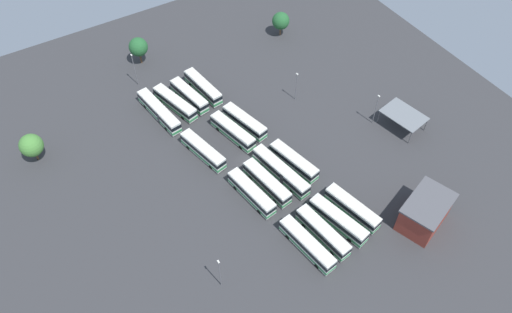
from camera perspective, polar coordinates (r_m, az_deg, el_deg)
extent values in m
plane|color=#333335|center=(105.56, -0.85, -0.56)|extent=(126.86, 126.86, 0.00)
cube|color=silver|center=(97.99, 10.95, -5.82)|extent=(12.15, 4.97, 2.92)
cube|color=beige|center=(96.75, 11.08, -5.30)|extent=(11.64, 4.67, 0.14)
cube|color=black|center=(97.61, 10.99, -5.66)|extent=(12.21, 5.02, 0.93)
cube|color=#2D8C4C|center=(98.66, 10.88, -6.09)|extent=(12.21, 5.02, 0.58)
cube|color=black|center=(99.31, 8.36, -3.63)|extent=(0.49, 2.00, 1.07)
cylinder|color=black|center=(99.49, 8.80, -5.37)|extent=(1.04, 0.51, 1.00)
cylinder|color=black|center=(100.65, 9.64, -4.62)|extent=(1.04, 0.51, 1.00)
cylinder|color=black|center=(97.51, 12.10, -7.89)|extent=(1.04, 0.51, 1.00)
cylinder|color=black|center=(98.69, 12.92, -7.09)|extent=(1.04, 0.51, 1.00)
cube|color=silver|center=(95.99, 9.37, -7.18)|extent=(12.77, 5.28, 2.92)
cube|color=beige|center=(94.73, 9.48, -6.67)|extent=(12.23, 4.97, 0.14)
cube|color=black|center=(95.60, 9.40, -7.02)|extent=(12.84, 5.33, 0.93)
cube|color=#2D8C4C|center=(96.67, 9.31, -7.44)|extent=(12.84, 5.33, 0.58)
cube|color=black|center=(97.41, 6.56, -4.84)|extent=(0.52, 1.99, 1.07)
cylinder|color=black|center=(97.60, 7.09, -6.65)|extent=(1.04, 0.52, 1.00)
cylinder|color=black|center=(98.70, 7.95, -5.86)|extent=(1.04, 0.52, 1.00)
cylinder|color=black|center=(95.52, 10.65, -9.36)|extent=(1.04, 0.52, 1.00)
cylinder|color=black|center=(96.64, 11.49, -8.51)|extent=(1.04, 0.52, 1.00)
cube|color=silver|center=(94.13, 7.65, -8.57)|extent=(12.39, 4.12, 2.92)
cube|color=beige|center=(92.84, 7.75, -8.07)|extent=(11.88, 3.86, 0.14)
cube|color=black|center=(93.74, 7.68, -8.42)|extent=(12.46, 4.17, 0.93)
cube|color=#2D8C4C|center=(94.82, 7.60, -8.83)|extent=(12.46, 4.17, 0.58)
cube|color=black|center=(95.78, 5.14, -6.02)|extent=(0.34, 2.02, 1.07)
cylinder|color=black|center=(95.98, 5.51, -7.88)|extent=(1.03, 0.43, 1.00)
cylinder|color=black|center=(96.94, 6.50, -7.14)|extent=(1.03, 0.43, 1.00)
cylinder|color=black|center=(93.59, 8.69, -10.85)|extent=(1.03, 0.43, 1.00)
cylinder|color=black|center=(94.57, 9.68, -10.06)|extent=(1.03, 0.43, 1.00)
cube|color=silver|center=(92.47, 5.86, -9.94)|extent=(12.78, 4.25, 2.92)
cube|color=beige|center=(91.16, 5.93, -9.46)|extent=(12.26, 3.98, 0.14)
cube|color=black|center=(92.07, 5.88, -9.80)|extent=(12.85, 4.29, 0.93)
cube|color=#2D8C4C|center=(93.17, 5.82, -10.20)|extent=(12.85, 4.29, 0.58)
cube|color=black|center=(94.21, 3.24, -7.26)|extent=(0.35, 2.02, 1.07)
cylinder|color=black|center=(94.43, 3.65, -9.17)|extent=(1.03, 0.44, 1.00)
cylinder|color=black|center=(95.31, 4.68, -8.41)|extent=(1.03, 0.44, 1.00)
cylinder|color=black|center=(91.94, 6.97, -12.33)|extent=(1.03, 0.44, 1.00)
cylinder|color=black|center=(92.85, 8.00, -11.50)|extent=(1.03, 0.44, 1.00)
cube|color=silver|center=(103.56, 4.34, -0.56)|extent=(12.04, 4.88, 2.92)
cube|color=beige|center=(102.39, 4.39, -0.02)|extent=(11.54, 4.58, 0.14)
cube|color=black|center=(103.20, 4.36, -0.40)|extent=(12.10, 4.93, 0.93)
cube|color=#2D8C4C|center=(104.19, 4.32, -0.85)|extent=(12.10, 4.93, 0.58)
cube|color=black|center=(105.70, 2.05, 1.42)|extent=(0.48, 2.00, 1.07)
cylinder|color=black|center=(105.53, 2.45, -0.22)|extent=(1.04, 0.50, 1.00)
cylinder|color=black|center=(106.62, 3.31, 0.43)|extent=(1.04, 0.50, 1.00)
cylinder|color=black|center=(102.54, 5.33, -2.49)|extent=(1.04, 0.50, 1.00)
cylinder|color=black|center=(103.67, 6.19, -1.80)|extent=(1.04, 0.50, 1.00)
cube|color=silver|center=(101.73, 2.84, -1.70)|extent=(14.87, 4.90, 2.92)
cube|color=beige|center=(100.54, 2.87, -1.16)|extent=(14.26, 4.61, 0.14)
cube|color=black|center=(101.36, 2.85, -1.54)|extent=(14.95, 4.95, 0.93)
cube|color=#2D8C4C|center=(102.37, 2.82, -1.99)|extent=(14.95, 4.95, 0.58)
cube|color=black|center=(104.72, 0.12, 0.86)|extent=(0.40, 2.02, 1.07)
cube|color=#47474C|center=(101.03, 3.46, -2.24)|extent=(1.31, 2.65, 2.80)
cylinder|color=black|center=(104.27, 0.65, -0.99)|extent=(1.04, 0.46, 1.00)
cylinder|color=black|center=(105.26, 1.58, -0.35)|extent=(1.04, 0.46, 1.00)
cylinder|color=black|center=(100.32, 4.10, -4.02)|extent=(1.04, 0.46, 1.00)
cylinder|color=black|center=(101.35, 5.03, -3.33)|extent=(1.04, 0.46, 1.00)
cube|color=silver|center=(99.86, 1.25, -2.99)|extent=(12.36, 4.27, 2.92)
cube|color=beige|center=(98.65, 1.27, -2.46)|extent=(11.85, 4.00, 0.14)
cube|color=black|center=(99.49, 1.26, -2.83)|extent=(12.42, 4.31, 0.93)
cube|color=#2D8C4C|center=(100.52, 1.25, -3.28)|extent=(12.42, 4.31, 0.58)
cube|color=black|center=(102.30, -0.96, -0.73)|extent=(0.36, 2.02, 1.07)
cylinder|color=black|center=(102.15, -0.62, -2.46)|extent=(1.03, 0.45, 1.00)
cylinder|color=black|center=(103.05, 0.36, -1.82)|extent=(1.03, 0.45, 1.00)
cylinder|color=black|center=(98.79, 2.17, -5.10)|extent=(1.03, 0.45, 1.00)
cylinder|color=black|center=(99.73, 3.15, -4.41)|extent=(1.03, 0.45, 1.00)
cube|color=silver|center=(98.34, -0.52, -4.16)|extent=(12.29, 4.24, 2.92)
cube|color=beige|center=(97.11, -0.52, -3.63)|extent=(11.79, 3.97, 0.14)
cube|color=black|center=(97.96, -0.52, -4.00)|extent=(12.36, 4.28, 0.93)
cube|color=#2D8C4C|center=(99.00, -0.52, -4.44)|extent=(12.36, 4.28, 0.58)
cube|color=black|center=(100.80, -2.71, -1.84)|extent=(0.36, 2.02, 1.07)
cylinder|color=black|center=(100.70, -2.37, -3.60)|extent=(1.03, 0.44, 1.00)
cylinder|color=black|center=(101.53, -1.36, -2.94)|extent=(1.03, 0.44, 1.00)
cylinder|color=black|center=(97.30, 0.38, -6.32)|extent=(1.03, 0.44, 1.00)
cylinder|color=black|center=(98.16, 1.40, -5.60)|extent=(1.03, 0.44, 1.00)
cube|color=silver|center=(110.93, -1.31, 3.98)|extent=(11.94, 5.13, 2.92)
cube|color=beige|center=(109.84, -1.32, 4.54)|extent=(11.44, 4.82, 0.14)
cube|color=black|center=(110.60, -1.31, 4.15)|extent=(12.01, 5.18, 0.93)
cube|color=#2D8C4C|center=(111.52, -1.30, 3.69)|extent=(12.01, 5.18, 0.58)
cube|color=black|center=(113.64, -3.37, 5.68)|extent=(0.53, 1.99, 1.07)
cylinder|color=black|center=(113.19, -2.99, 4.17)|extent=(1.04, 0.52, 1.00)
cylinder|color=black|center=(114.25, -2.15, 4.75)|extent=(1.04, 0.52, 1.00)
cylinder|color=black|center=(109.51, -0.41, 2.26)|extent=(1.04, 0.52, 1.00)
cylinder|color=black|center=(110.60, 0.43, 2.87)|extent=(1.04, 0.52, 1.00)
cube|color=silver|center=(108.98, -2.67, 2.86)|extent=(12.31, 5.02, 2.92)
cube|color=beige|center=(107.87, -2.69, 3.42)|extent=(11.80, 4.72, 0.14)
cube|color=black|center=(108.64, -2.67, 3.03)|extent=(12.38, 5.07, 0.93)
cube|color=#2D8C4C|center=(109.58, -2.65, 2.57)|extent=(12.38, 5.07, 0.58)
cube|color=black|center=(111.87, -4.76, 4.69)|extent=(0.50, 2.00, 1.07)
cylinder|color=black|center=(111.41, -4.37, 3.13)|extent=(1.04, 0.51, 1.00)
cylinder|color=black|center=(112.39, -3.49, 3.72)|extent=(1.04, 0.51, 1.00)
cylinder|color=black|center=(107.51, -1.76, 1.05)|extent=(1.04, 0.51, 1.00)
cylinder|color=black|center=(108.52, -0.87, 1.68)|extent=(1.04, 0.51, 1.00)
cube|color=silver|center=(105.80, -6.07, 0.69)|extent=(12.26, 5.03, 2.92)
cube|color=beige|center=(104.65, -6.14, 1.24)|extent=(11.75, 4.73, 0.14)
cube|color=black|center=(105.45, -6.09, 0.86)|extent=(12.33, 5.08, 0.93)
cube|color=#2D8C4C|center=(106.42, -6.03, 0.40)|extent=(12.33, 5.08, 0.58)
cube|color=black|center=(108.77, -8.13, 2.61)|extent=(0.50, 2.00, 1.07)
cylinder|color=black|center=(108.38, -7.74, 1.01)|extent=(1.04, 0.51, 1.00)
cylinder|color=black|center=(109.22, -6.81, 1.63)|extent=(1.04, 0.51, 1.00)
cylinder|color=black|center=(104.37, -5.18, -1.20)|extent=(1.04, 0.51, 1.00)
cylinder|color=black|center=(105.23, -4.24, -0.53)|extent=(1.04, 0.51, 1.00)
cube|color=silver|center=(119.85, -6.08, 7.89)|extent=(12.57, 3.94, 2.92)
cube|color=beige|center=(118.84, -6.14, 8.44)|extent=(12.05, 3.68, 0.14)
cube|color=black|center=(119.54, -6.09, 8.06)|extent=(12.63, 3.99, 0.93)
cube|color=#2D8C4C|center=(120.39, -6.04, 7.60)|extent=(12.63, 3.99, 0.58)
cube|color=black|center=(123.58, -7.73, 9.57)|extent=(0.30, 2.03, 1.07)
cylinder|color=black|center=(122.77, -7.48, 8.15)|extent=(1.03, 0.42, 1.00)
cylinder|color=black|center=(123.61, -6.60, 8.60)|extent=(1.03, 0.42, 1.00)
cylinder|color=black|center=(117.83, -5.43, 6.24)|extent=(1.03, 0.42, 1.00)
cylinder|color=black|center=(118.71, -4.52, 6.72)|extent=(1.03, 0.42, 1.00)
cube|color=silver|center=(118.01, -7.63, 6.90)|extent=(11.98, 4.44, 2.92)
cube|color=beige|center=(116.99, -7.71, 7.45)|extent=(11.48, 4.16, 0.14)
cube|color=black|center=(117.70, -7.66, 7.07)|extent=(12.04, 4.48, 0.93)
cube|color=#2D8C4C|center=(118.57, -7.59, 6.61)|extent=(12.04, 4.48, 0.58)
cube|color=black|center=(121.46, -9.31, 8.49)|extent=(0.40, 2.02, 1.07)
cylinder|color=black|center=(120.77, -9.03, 7.08)|extent=(1.04, 0.47, 1.00)
cylinder|color=black|center=(121.62, -8.15, 7.57)|extent=(1.04, 0.47, 1.00)
cylinder|color=black|center=(116.18, -6.97, 5.29)|extent=(1.04, 0.47, 1.00)
cylinder|color=black|center=(117.05, -6.07, 5.81)|extent=(1.04, 0.47, 1.00)
cube|color=silver|center=(116.69, -9.24, 6.06)|extent=(12.92, 5.57, 2.92)
cube|color=beige|center=(115.66, -9.33, 6.60)|extent=(12.37, 5.25, 0.14)
cube|color=black|center=(116.37, -9.27, 6.22)|extent=(12.99, 5.62, 0.93)
cube|color=#2D8C4C|center=(117.25, -9.19, 5.77)|extent=(12.99, 5.62, 0.58)
cube|color=black|center=(120.32, -11.21, 7.67)|extent=(0.56, 1.99, 1.07)
cylinder|color=black|center=(119.55, -10.79, 6.23)|extent=(1.04, 0.54, 1.00)
cylinder|color=black|center=(120.44, -9.95, 6.78)|extent=(1.04, 0.54, 1.00)
cylinder|color=black|center=(114.74, -8.34, 4.39)|extent=(1.04, 0.54, 1.00)
cylinder|color=black|center=(115.67, -7.49, 4.97)|extent=(1.04, 0.54, 1.00)
cube|color=silver|center=(115.35, -11.02, 5.09)|extent=(14.86, 4.39, 2.92)
cube|color=beige|center=(114.30, -11.13, 5.63)|extent=(14.25, 4.12, 0.14)
cube|color=black|center=(115.03, -11.05, 5.25)|extent=(14.94, 4.44, 0.93)
cube|color=#2D8C4C|center=(115.91, -10.96, 4.80)|extent=(14.94, 4.44, 0.58)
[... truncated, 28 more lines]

